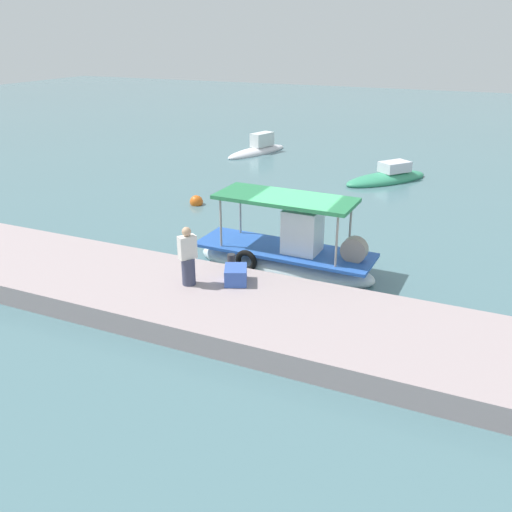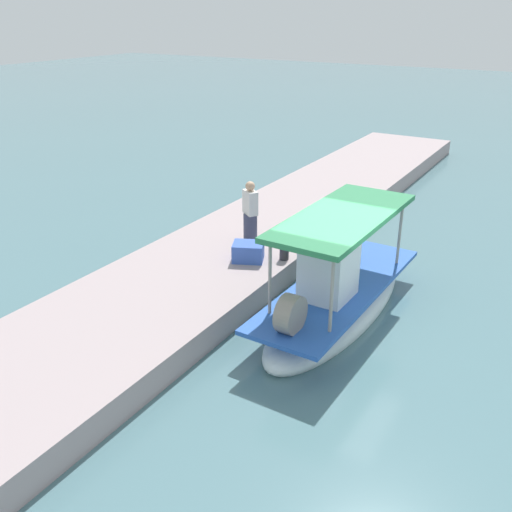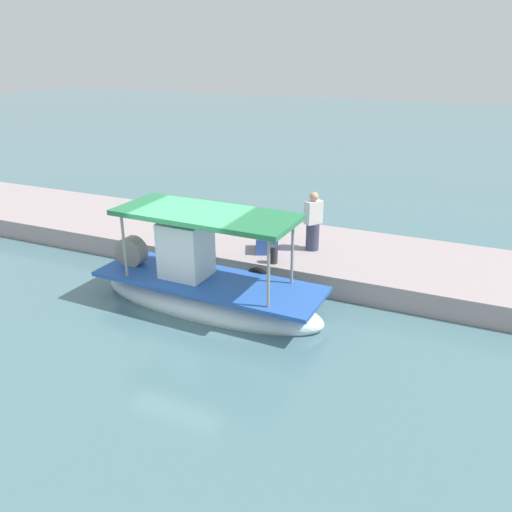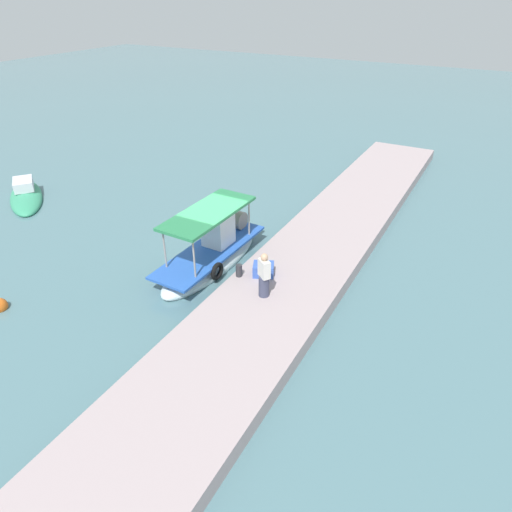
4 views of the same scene
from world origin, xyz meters
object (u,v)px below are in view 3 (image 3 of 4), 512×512
(main_fishing_boat, at_px, (205,288))
(cargo_crate, at_px, (267,243))
(fisherman_near_bollard, at_px, (313,224))
(mooring_bollard, at_px, (273,255))

(main_fishing_boat, bearing_deg, cargo_crate, -101.05)
(fisherman_near_bollard, relative_size, cargo_crate, 2.21)
(main_fishing_boat, xyz_separation_m, cargo_crate, (-0.52, -2.68, 0.36))
(main_fishing_boat, height_order, cargo_crate, main_fishing_boat)
(fisherman_near_bollard, distance_m, mooring_bollard, 1.64)
(fisherman_near_bollard, xyz_separation_m, cargo_crate, (1.16, 0.64, -0.54))
(main_fishing_boat, bearing_deg, mooring_bollard, -118.60)
(cargo_crate, bearing_deg, mooring_bollard, 124.05)
(mooring_bollard, distance_m, cargo_crate, 0.93)
(main_fishing_boat, relative_size, cargo_crate, 7.87)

